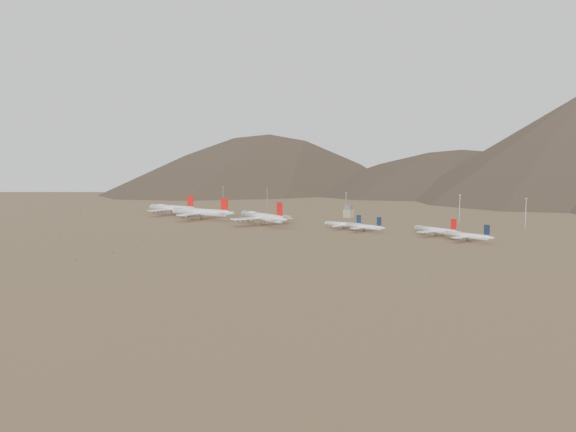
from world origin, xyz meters
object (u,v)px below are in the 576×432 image
Objects in this scene: widebody_centre at (201,212)px; control_tower at (349,212)px; narrowbody_b at (365,227)px; widebody_east at (262,217)px; narrowbody_a at (344,224)px; widebody_west at (172,208)px.

control_tower is (102.56, 100.32, -2.10)m from widebody_centre.
narrowbody_b is 3.16× the size of control_tower.
widebody_east reaches higher than narrowbody_a.
widebody_west is 1.88× the size of narrowbody_a.
widebody_centre reaches higher than control_tower.
widebody_east is (75.23, -0.20, 0.06)m from widebody_centre.
narrowbody_a is 93.79m from control_tower.
widebody_east is 1.87× the size of narrowbody_a.
widebody_east is at bearing -7.86° from widebody_centre.
widebody_east is at bearing -165.22° from narrowbody_b.
narrowbody_a is 22.23m from narrowbody_b.
narrowbody_a is (71.78, 17.95, -3.47)m from widebody_east.
widebody_east reaches higher than narrowbody_b.
widebody_east is at bearing -168.14° from narrowbody_a.
control_tower is (-66.12, 87.54, 1.25)m from narrowbody_b.
widebody_centre reaches higher than narrowbody_b.
widebody_west is at bearing -151.64° from control_tower.
widebody_centre is at bearing -135.63° from control_tower.
widebody_east is (131.61, -14.73, 0.28)m from widebody_west.
narrowbody_b is at bearing -52.94° from control_tower.
widebody_east is 94.41m from narrowbody_b.
narrowbody_b is (21.66, -4.97, 0.07)m from narrowbody_a.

